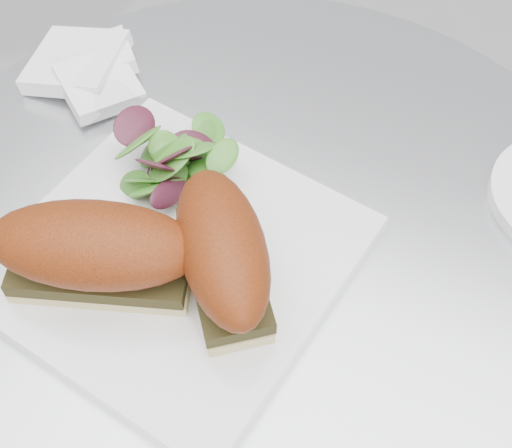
{
  "coord_description": "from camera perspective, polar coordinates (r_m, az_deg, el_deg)",
  "views": [
    {
      "loc": [
        0.14,
        -0.32,
        1.26
      ],
      "look_at": [
        0.0,
        -0.01,
        0.77
      ],
      "focal_mm": 50.0,
      "sensor_mm": 36.0,
      "label": 1
    }
  ],
  "objects": [
    {
      "name": "salad",
      "position": [
        0.65,
        -6.26,
        5.48
      ],
      "size": [
        0.1,
        0.1,
        0.05
      ],
      "primitive_type": null,
      "color": "#3B8A2D",
      "rests_on": "plate"
    },
    {
      "name": "sandwich_left",
      "position": [
        0.57,
        -12.72,
        -2.12
      ],
      "size": [
        0.18,
        0.13,
        0.08
      ],
      "rotation": [
        0.0,
        0.0,
        0.33
      ],
      "color": "#D6BC86",
      "rests_on": "plate"
    },
    {
      "name": "table",
      "position": [
        0.85,
        0.0,
        -10.63
      ],
      "size": [
        0.7,
        0.7,
        0.73
      ],
      "color": "silver",
      "rests_on": "ground"
    },
    {
      "name": "napkin",
      "position": [
        0.78,
        -13.23,
        11.26
      ],
      "size": [
        0.14,
        0.14,
        0.02
      ],
      "primitive_type": null,
      "rotation": [
        0.0,
        0.0,
        -0.13
      ],
      "color": "white",
      "rests_on": "table"
    },
    {
      "name": "plate",
      "position": [
        0.62,
        -6.46,
        -2.75
      ],
      "size": [
        0.31,
        0.31,
        0.02
      ],
      "primitive_type": "cube",
      "rotation": [
        0.0,
        0.0,
        -0.17
      ],
      "color": "white",
      "rests_on": "table"
    },
    {
      "name": "sandwich_right",
      "position": [
        0.56,
        -2.68,
        -2.32
      ],
      "size": [
        0.15,
        0.16,
        0.08
      ],
      "rotation": [
        0.0,
        0.0,
        -0.91
      ],
      "color": "#D6BC86",
      "rests_on": "plate"
    }
  ]
}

